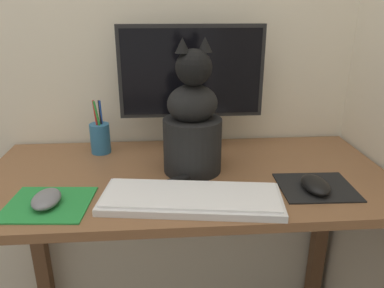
{
  "coord_description": "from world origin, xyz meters",
  "views": [
    {
      "loc": [
        -0.06,
        -1.0,
        1.2
      ],
      "look_at": [
        0.01,
        -0.08,
        0.85
      ],
      "focal_mm": 35.0,
      "sensor_mm": 36.0,
      "label": 1
    }
  ],
  "objects_px": {
    "computer_mouse_left": "(46,199)",
    "pen_cup": "(100,137)",
    "monitor": "(192,82)",
    "computer_mouse_right": "(315,185)",
    "keyboard": "(192,198)",
    "cat": "(192,125)"
  },
  "relations": [
    {
      "from": "computer_mouse_left",
      "to": "computer_mouse_right",
      "type": "relative_size",
      "value": 0.92
    },
    {
      "from": "cat",
      "to": "pen_cup",
      "type": "relative_size",
      "value": 2.14
    },
    {
      "from": "pen_cup",
      "to": "computer_mouse_right",
      "type": "bearing_deg",
      "value": -28.24
    },
    {
      "from": "computer_mouse_right",
      "to": "keyboard",
      "type": "bearing_deg",
      "value": -174.29
    },
    {
      "from": "computer_mouse_left",
      "to": "pen_cup",
      "type": "distance_m",
      "value": 0.36
    },
    {
      "from": "monitor",
      "to": "computer_mouse_left",
      "type": "height_order",
      "value": "monitor"
    },
    {
      "from": "computer_mouse_right",
      "to": "pen_cup",
      "type": "bearing_deg",
      "value": 151.76
    },
    {
      "from": "computer_mouse_left",
      "to": "computer_mouse_right",
      "type": "height_order",
      "value": "same"
    },
    {
      "from": "computer_mouse_right",
      "to": "pen_cup",
      "type": "distance_m",
      "value": 0.69
    },
    {
      "from": "keyboard",
      "to": "cat",
      "type": "bearing_deg",
      "value": 92.77
    },
    {
      "from": "keyboard",
      "to": "pen_cup",
      "type": "bearing_deg",
      "value": 135.49
    },
    {
      "from": "computer_mouse_right",
      "to": "pen_cup",
      "type": "height_order",
      "value": "pen_cup"
    },
    {
      "from": "computer_mouse_right",
      "to": "pen_cup",
      "type": "xyz_separation_m",
      "value": [
        -0.61,
        0.33,
        0.03
      ]
    },
    {
      "from": "keyboard",
      "to": "cat",
      "type": "distance_m",
      "value": 0.23
    },
    {
      "from": "keyboard",
      "to": "computer_mouse_left",
      "type": "distance_m",
      "value": 0.36
    },
    {
      "from": "computer_mouse_left",
      "to": "computer_mouse_right",
      "type": "xyz_separation_m",
      "value": [
        0.69,
        0.02,
        0.0
      ]
    },
    {
      "from": "computer_mouse_right",
      "to": "monitor",
      "type": "bearing_deg",
      "value": 132.79
    },
    {
      "from": "monitor",
      "to": "computer_mouse_right",
      "type": "distance_m",
      "value": 0.49
    },
    {
      "from": "keyboard",
      "to": "computer_mouse_left",
      "type": "relative_size",
      "value": 4.53
    },
    {
      "from": "monitor",
      "to": "pen_cup",
      "type": "xyz_separation_m",
      "value": [
        -0.3,
        -0.0,
        -0.18
      ]
    },
    {
      "from": "monitor",
      "to": "pen_cup",
      "type": "distance_m",
      "value": 0.35
    },
    {
      "from": "monitor",
      "to": "keyboard",
      "type": "bearing_deg",
      "value": -94.33
    }
  ]
}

